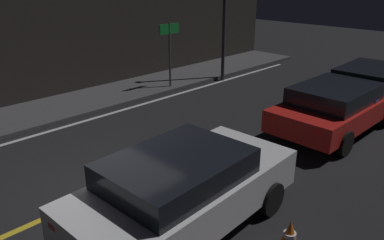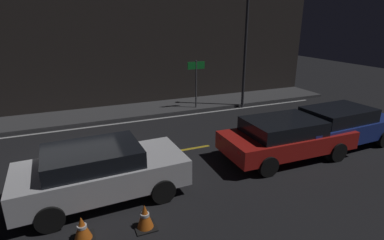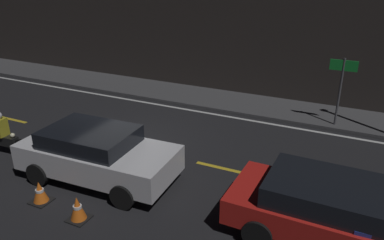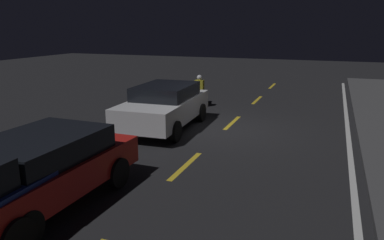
{
  "view_description": "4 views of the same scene",
  "coord_description": "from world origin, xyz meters",
  "views": [
    {
      "loc": [
        -3.32,
        -5.92,
        4.15
      ],
      "look_at": [
        2.26,
        -0.36,
        1.07
      ],
      "focal_mm": 35.0,
      "sensor_mm": 36.0,
      "label": 1
    },
    {
      "loc": [
        -0.02,
        -9.2,
        4.45
      ],
      "look_at": [
        3.69,
        -0.3,
        1.2
      ],
      "focal_mm": 28.0,
      "sensor_mm": 36.0,
      "label": 2
    },
    {
      "loc": [
        6.58,
        -8.88,
        5.41
      ],
      "look_at": [
        2.29,
        0.1,
        1.29
      ],
      "focal_mm": 35.0,
      "sensor_mm": 36.0,
      "label": 3
    },
    {
      "loc": [
        11.52,
        3.19,
        3.33
      ],
      "look_at": [
        2.81,
        -0.09,
        0.99
      ],
      "focal_mm": 35.0,
      "sensor_mm": 36.0,
      "label": 4
    }
  ],
  "objects": [
    {
      "name": "ground_plane",
      "position": [
        0.0,
        0.0,
        0.0
      ],
      "size": [
        56.0,
        56.0,
        0.0
      ],
      "primitive_type": "plane",
      "color": "black"
    },
    {
      "name": "raised_curb",
      "position": [
        0.0,
        5.25,
        0.07
      ],
      "size": [
        28.0,
        2.37,
        0.15
      ],
      "color": "#424244",
      "rests_on": "ground"
    },
    {
      "name": "building_front",
      "position": [
        0.0,
        6.58,
        3.31
      ],
      "size": [
        28.0,
        0.3,
        6.63
      ],
      "color": "#2D2826",
      "rests_on": "ground"
    },
    {
      "name": "lane_dash_b",
      "position": [
        -5.5,
        0.0,
        0.0
      ],
      "size": [
        2.0,
        0.14,
        0.01
      ],
      "color": "gold",
      "rests_on": "ground"
    },
    {
      "name": "lane_dash_c",
      "position": [
        -1.0,
        0.0,
        0.0
      ],
      "size": [
        2.0,
        0.14,
        0.01
      ],
      "color": "gold",
      "rests_on": "ground"
    },
    {
      "name": "lane_dash_d",
      "position": [
        3.5,
        0.0,
        0.0
      ],
      "size": [
        2.0,
        0.14,
        0.01
      ],
      "color": "gold",
      "rests_on": "ground"
    },
    {
      "name": "lane_solid_kerb",
      "position": [
        0.0,
        3.81,
        0.0
      ],
      "size": [
        25.2,
        0.14,
        0.01
      ],
      "color": "silver",
      "rests_on": "ground"
    },
    {
      "name": "sedan_white",
      "position": [
        0.45,
        -1.97,
        0.78
      ],
      "size": [
        4.3,
        2.13,
        1.44
      ],
      "rotation": [
        0.0,
        0.0,
        0.04
      ],
      "color": "silver",
      "rests_on": "ground"
    },
    {
      "name": "taxi_red",
      "position": [
        6.44,
        -1.83,
        0.74
      ],
      "size": [
        4.42,
        2.08,
        1.36
      ],
      "rotation": [
        0.0,
        0.0,
        -0.02
      ],
      "color": "red",
      "rests_on": "ground"
    },
    {
      "name": "motorcycle",
      "position": [
        -3.23,
        -2.01,
        0.55
      ],
      "size": [
        2.18,
        0.38,
        1.36
      ],
      "rotation": [
        0.0,
        0.0,
        0.07
      ],
      "color": "black",
      "rests_on": "ground"
    },
    {
      "name": "traffic_cone_near",
      "position": [
        -0.14,
        -3.47,
        0.27
      ],
      "size": [
        0.48,
        0.48,
        0.56
      ],
      "color": "black",
      "rests_on": "ground"
    },
    {
      "name": "traffic_cone_mid",
      "position": [
        1.17,
        -3.61,
        0.29
      ],
      "size": [
        0.47,
        0.47,
        0.59
      ],
      "color": "black",
      "rests_on": "ground"
    },
    {
      "name": "shop_sign",
      "position": [
        5.88,
        4.42,
        1.84
      ],
      "size": [
        0.9,
        0.08,
        2.4
      ],
      "color": "#4C4C51",
      "rests_on": "raised_curb"
    }
  ]
}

